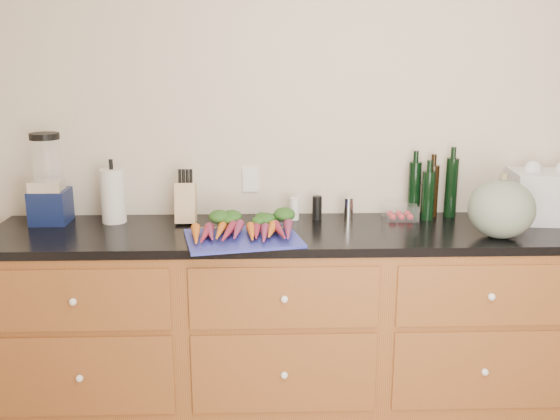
{
  "coord_description": "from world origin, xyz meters",
  "views": [
    {
      "loc": [
        -0.55,
        -1.52,
        1.74
      ],
      "look_at": [
        -0.46,
        1.2,
        1.06
      ],
      "focal_mm": 40.0,
      "sensor_mm": 36.0,
      "label": 1
    }
  ],
  "objects_px": {
    "squash": "(501,209)",
    "tomato_box": "(400,212)",
    "carrots": "(243,229)",
    "paper_towel": "(113,196)",
    "cutting_board": "(243,238)",
    "knife_block": "(186,203)",
    "blender_appliance": "(48,184)"
  },
  "relations": [
    {
      "from": "carrots",
      "to": "knife_block",
      "type": "bearing_deg",
      "value": 137.81
    },
    {
      "from": "carrots",
      "to": "blender_appliance",
      "type": "distance_m",
      "value": 0.99
    },
    {
      "from": "blender_appliance",
      "to": "knife_block",
      "type": "height_order",
      "value": "blender_appliance"
    },
    {
      "from": "carrots",
      "to": "cutting_board",
      "type": "bearing_deg",
      "value": -90.0
    },
    {
      "from": "cutting_board",
      "to": "squash",
      "type": "height_order",
      "value": "squash"
    },
    {
      "from": "blender_appliance",
      "to": "tomato_box",
      "type": "height_order",
      "value": "blender_appliance"
    },
    {
      "from": "cutting_board",
      "to": "knife_block",
      "type": "bearing_deg",
      "value": 133.34
    },
    {
      "from": "cutting_board",
      "to": "blender_appliance",
      "type": "distance_m",
      "value": 1.01
    },
    {
      "from": "squash",
      "to": "knife_block",
      "type": "relative_size",
      "value": 1.5
    },
    {
      "from": "carrots",
      "to": "blender_appliance",
      "type": "xyz_separation_m",
      "value": [
        -0.94,
        0.27,
        0.15
      ]
    },
    {
      "from": "squash",
      "to": "knife_block",
      "type": "bearing_deg",
      "value": 168.33
    },
    {
      "from": "paper_towel",
      "to": "knife_block",
      "type": "xyz_separation_m",
      "value": [
        0.35,
        -0.02,
        -0.03
      ]
    },
    {
      "from": "carrots",
      "to": "paper_towel",
      "type": "xyz_separation_m",
      "value": [
        -0.64,
        0.28,
        0.09
      ]
    },
    {
      "from": "paper_towel",
      "to": "knife_block",
      "type": "distance_m",
      "value": 0.36
    },
    {
      "from": "blender_appliance",
      "to": "tomato_box",
      "type": "distance_m",
      "value": 1.73
    },
    {
      "from": "cutting_board",
      "to": "carrots",
      "type": "height_order",
      "value": "carrots"
    },
    {
      "from": "squash",
      "to": "paper_towel",
      "type": "bearing_deg",
      "value": 169.97
    },
    {
      "from": "squash",
      "to": "tomato_box",
      "type": "relative_size",
      "value": 1.81
    },
    {
      "from": "carrots",
      "to": "paper_towel",
      "type": "height_order",
      "value": "paper_towel"
    },
    {
      "from": "knife_block",
      "to": "tomato_box",
      "type": "relative_size",
      "value": 1.2
    },
    {
      "from": "paper_towel",
      "to": "tomato_box",
      "type": "xyz_separation_m",
      "value": [
        1.41,
        0.01,
        -0.09
      ]
    },
    {
      "from": "cutting_board",
      "to": "paper_towel",
      "type": "xyz_separation_m",
      "value": [
        -0.64,
        0.32,
        0.12
      ]
    },
    {
      "from": "knife_block",
      "to": "cutting_board",
      "type": "bearing_deg",
      "value": -46.66
    },
    {
      "from": "cutting_board",
      "to": "tomato_box",
      "type": "relative_size",
      "value": 3.05
    },
    {
      "from": "knife_block",
      "to": "tomato_box",
      "type": "distance_m",
      "value": 1.06
    },
    {
      "from": "blender_appliance",
      "to": "tomato_box",
      "type": "relative_size",
      "value": 2.71
    },
    {
      "from": "tomato_box",
      "to": "knife_block",
      "type": "bearing_deg",
      "value": -178.38
    },
    {
      "from": "cutting_board",
      "to": "paper_towel",
      "type": "bearing_deg",
      "value": 153.35
    },
    {
      "from": "blender_appliance",
      "to": "paper_towel",
      "type": "bearing_deg",
      "value": 0.45
    },
    {
      "from": "blender_appliance",
      "to": "knife_block",
      "type": "distance_m",
      "value": 0.67
    },
    {
      "from": "blender_appliance",
      "to": "paper_towel",
      "type": "height_order",
      "value": "blender_appliance"
    },
    {
      "from": "squash",
      "to": "blender_appliance",
      "type": "relative_size",
      "value": 0.67
    }
  ]
}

